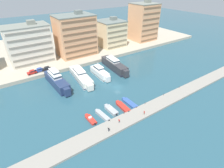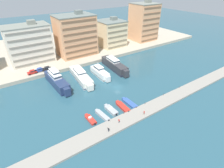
# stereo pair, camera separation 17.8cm
# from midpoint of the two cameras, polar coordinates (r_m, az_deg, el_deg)

# --- Properties ---
(ground_plane) EXTENTS (400.00, 400.00, 0.00)m
(ground_plane) POSITION_cam_midpoint_polar(r_m,az_deg,el_deg) (73.76, 1.71, -1.02)
(ground_plane) COLOR #285160
(quay_promenade) EXTENTS (180.00, 70.00, 1.68)m
(quay_promenade) POSITION_cam_midpoint_polar(r_m,az_deg,el_deg) (123.71, -15.48, 11.88)
(quay_promenade) COLOR #ADA38E
(quay_promenade) RESTS_ON ground
(pier_dock) EXTENTS (120.00, 5.62, 0.68)m
(pier_dock) POSITION_cam_midpoint_polar(r_m,az_deg,el_deg) (62.54, 11.60, -8.06)
(pier_dock) COLOR gray
(pier_dock) RESTS_ON ground
(yacht_navy_far_left) EXTENTS (5.28, 21.22, 8.61)m
(yacht_navy_far_left) POSITION_cam_midpoint_polar(r_m,az_deg,el_deg) (77.17, -17.66, 1.13)
(yacht_navy_far_left) COLOR navy
(yacht_navy_far_left) RESTS_ON ground
(yacht_ivory_left) EXTENTS (6.43, 22.45, 6.20)m
(yacht_ivory_left) POSITION_cam_midpoint_polar(r_m,az_deg,el_deg) (79.77, -10.21, 2.59)
(yacht_ivory_left) COLOR silver
(yacht_ivory_left) RESTS_ON ground
(yacht_white_mid_left) EXTENTS (3.81, 14.87, 6.43)m
(yacht_white_mid_left) POSITION_cam_midpoint_polar(r_m,az_deg,el_deg) (81.62, -4.01, 3.79)
(yacht_white_mid_left) COLOR white
(yacht_white_mid_left) RESTS_ON ground
(yacht_charcoal_center_left) EXTENTS (5.54, 22.09, 7.11)m
(yacht_charcoal_center_left) POSITION_cam_midpoint_polar(r_m,az_deg,el_deg) (87.97, 0.72, 6.23)
(yacht_charcoal_center_left) COLOR #333338
(yacht_charcoal_center_left) RESTS_ON ground
(motorboat_red_far_left) EXTENTS (1.97, 5.94, 1.27)m
(motorboat_red_far_left) POSITION_cam_midpoint_polar(r_m,az_deg,el_deg) (57.80, -7.10, -11.35)
(motorboat_red_far_left) COLOR red
(motorboat_red_far_left) RESTS_ON ground
(motorboat_grey_left) EXTENTS (2.15, 7.29, 1.06)m
(motorboat_grey_left) POSITION_cam_midpoint_polar(r_m,az_deg,el_deg) (58.61, -3.21, -10.21)
(motorboat_grey_left) COLOR #9EA3A8
(motorboat_grey_left) RESTS_ON ground
(motorboat_grey_mid_left) EXTENTS (2.32, 6.68, 1.46)m
(motorboat_grey_mid_left) POSITION_cam_midpoint_polar(r_m,az_deg,el_deg) (60.65, -0.40, -8.46)
(motorboat_grey_mid_left) COLOR #9EA3A8
(motorboat_grey_mid_left) RESTS_ON ground
(motorboat_red_center_left) EXTENTS (2.28, 7.40, 0.90)m
(motorboat_red_center_left) POSITION_cam_midpoint_polar(r_m,az_deg,el_deg) (62.34, 3.44, -7.38)
(motorboat_red_center_left) COLOR red
(motorboat_red_center_left) RESTS_ON ground
(motorboat_blue_center) EXTENTS (2.31, 7.64, 0.82)m
(motorboat_blue_center) POSITION_cam_midpoint_polar(r_m,az_deg,el_deg) (64.40, 5.69, -6.15)
(motorboat_blue_center) COLOR #33569E
(motorboat_blue_center) RESTS_ON ground
(car_red_far_left) EXTENTS (4.21, 2.16, 1.80)m
(car_red_far_left) POSITION_cam_midpoint_polar(r_m,az_deg,el_deg) (88.14, -24.74, 3.58)
(car_red_far_left) COLOR red
(car_red_far_left) RESTS_ON quay_promenade
(car_blue_left) EXTENTS (4.15, 2.02, 1.80)m
(car_blue_left) POSITION_cam_midpoint_polar(r_m,az_deg,el_deg) (88.92, -22.71, 4.28)
(car_blue_left) COLOR #28428E
(car_blue_left) RESTS_ON quay_promenade
(car_black_mid_left) EXTENTS (4.12, 1.97, 1.80)m
(car_black_mid_left) POSITION_cam_midpoint_polar(r_m,az_deg,el_deg) (89.02, -20.59, 4.76)
(car_black_mid_left) COLOR black
(car_black_mid_left) RESTS_ON quay_promenade
(apartment_block_left) EXTENTS (21.21, 12.77, 20.78)m
(apartment_block_left) POSITION_cam_midpoint_polar(r_m,az_deg,el_deg) (99.02, -25.48, 11.64)
(apartment_block_left) COLOR silver
(apartment_block_left) RESTS_ON quay_promenade
(apartment_block_mid_left) EXTENTS (20.63, 14.71, 23.58)m
(apartment_block_mid_left) POSITION_cam_midpoint_polar(r_m,az_deg,el_deg) (102.23, -11.94, 15.30)
(apartment_block_mid_left) COLOR tan
(apartment_block_mid_left) RESTS_ON quay_promenade
(apartment_block_center_left) EXTENTS (15.64, 16.02, 17.71)m
(apartment_block_center_left) POSITION_cam_midpoint_polar(r_m,az_deg,el_deg) (116.01, -0.55, 16.27)
(apartment_block_center_left) COLOR beige
(apartment_block_center_left) RESTS_ON quay_promenade
(apartment_block_center) EXTENTS (16.27, 14.98, 26.12)m
(apartment_block_center) POSITION_cam_midpoint_polar(r_m,az_deg,el_deg) (129.66, 10.14, 19.31)
(apartment_block_center) COLOR tan
(apartment_block_center) RESTS_ON quay_promenade
(pedestrian_near_edge) EXTENTS (0.29, 0.63, 1.64)m
(pedestrian_near_edge) POSITION_cam_midpoint_polar(r_m,az_deg,el_deg) (52.54, -1.22, -14.47)
(pedestrian_near_edge) COLOR #282D3D
(pedestrian_near_edge) RESTS_ON pier_dock
(pedestrian_mid_deck) EXTENTS (0.36, 0.60, 1.63)m
(pedestrian_mid_deck) POSITION_cam_midpoint_polar(r_m,az_deg,el_deg) (58.96, 10.40, -9.06)
(pedestrian_mid_deck) COLOR #7A6B56
(pedestrian_mid_deck) RESTS_ON pier_dock
(pedestrian_far_side) EXTENTS (0.26, 0.60, 1.56)m
(pedestrian_far_side) POSITION_cam_midpoint_polar(r_m,az_deg,el_deg) (55.22, 2.24, -11.79)
(pedestrian_far_side) COLOR #4C515B
(pedestrian_far_side) RESTS_ON pier_dock
(bollard_west) EXTENTS (0.20, 0.20, 0.61)m
(bollard_west) POSITION_cam_midpoint_polar(r_m,az_deg,el_deg) (58.87, 3.81, -9.41)
(bollard_west) COLOR #2D2D33
(bollard_west) RESTS_ON pier_dock
(bollard_west_mid) EXTENTS (0.20, 0.20, 0.61)m
(bollard_west_mid) POSITION_cam_midpoint_polar(r_m,az_deg,el_deg) (64.06, 10.68, -6.12)
(bollard_west_mid) COLOR #2D2D33
(bollard_west_mid) RESTS_ON pier_dock
(bollard_east_mid) EXTENTS (0.20, 0.20, 0.61)m
(bollard_east_mid) POSITION_cam_midpoint_polar(r_m,az_deg,el_deg) (70.20, 16.37, -3.30)
(bollard_east_mid) COLOR #2D2D33
(bollard_east_mid) RESTS_ON pier_dock
(bollard_east) EXTENTS (0.20, 0.20, 0.61)m
(bollard_east) POSITION_cam_midpoint_polar(r_m,az_deg,el_deg) (77.05, 21.07, -0.93)
(bollard_east) COLOR #2D2D33
(bollard_east) RESTS_ON pier_dock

